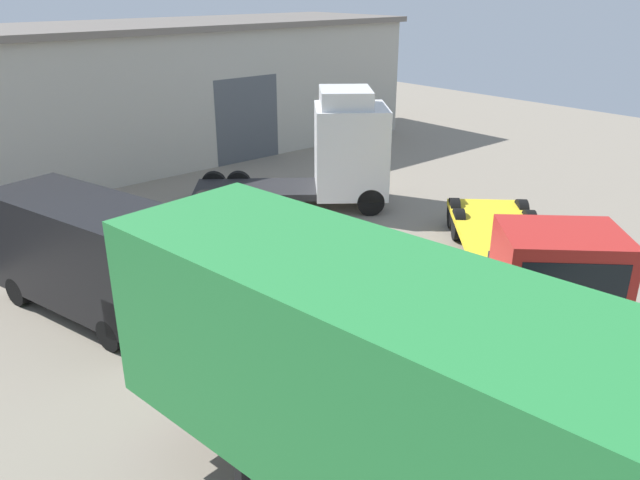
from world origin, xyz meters
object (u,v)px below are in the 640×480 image
(tractor_unit_white, at_px, (336,152))
(flatbed_truck_red, at_px, (537,267))
(oil_drum, at_px, (237,299))
(traffic_cone, at_px, (304,299))
(container_trailer_green, at_px, (439,416))
(delivery_van_black, at_px, (92,255))

(tractor_unit_white, distance_m, flatbed_truck_red, 9.15)
(oil_drum, bearing_deg, traffic_cone, -29.11)
(container_trailer_green, distance_m, delivery_van_black, 9.86)
(delivery_van_black, distance_m, oil_drum, 3.48)
(container_trailer_green, distance_m, flatbed_truck_red, 7.98)
(tractor_unit_white, height_order, delivery_van_black, tractor_unit_white)
(delivery_van_black, xyz_separation_m, oil_drum, (2.39, -2.31, -1.04))
(flatbed_truck_red, distance_m, traffic_cone, 5.42)
(oil_drum, relative_size, traffic_cone, 1.60)
(delivery_van_black, bearing_deg, flatbed_truck_red, 34.02)
(tractor_unit_white, xyz_separation_m, traffic_cone, (-5.71, -5.19, -1.63))
(oil_drum, height_order, traffic_cone, oil_drum)
(container_trailer_green, height_order, flatbed_truck_red, container_trailer_green)
(tractor_unit_white, bearing_deg, traffic_cone, -99.28)
(container_trailer_green, relative_size, traffic_cone, 17.86)
(traffic_cone, bearing_deg, container_trailer_green, -117.54)
(tractor_unit_white, bearing_deg, container_trailer_green, -89.28)
(tractor_unit_white, relative_size, container_trailer_green, 0.68)
(oil_drum, bearing_deg, container_trailer_green, -105.73)
(flatbed_truck_red, xyz_separation_m, oil_drum, (-5.18, 4.51, -0.83))
(container_trailer_green, xyz_separation_m, traffic_cone, (3.49, 6.70, -2.38))
(tractor_unit_white, height_order, flatbed_truck_red, tractor_unit_white)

